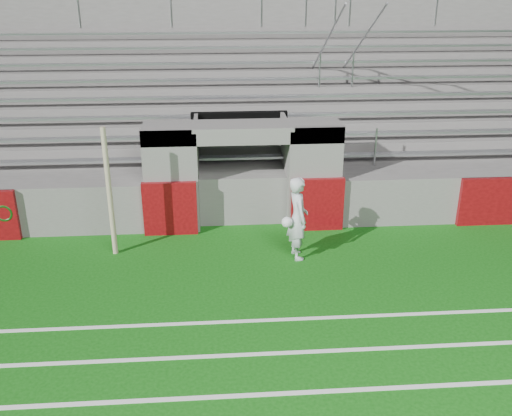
{
  "coord_description": "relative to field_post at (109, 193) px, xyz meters",
  "views": [
    {
      "loc": [
        -0.67,
        -9.9,
        5.94
      ],
      "look_at": [
        0.2,
        1.8,
        1.1
      ],
      "focal_mm": 40.0,
      "sensor_mm": 36.0,
      "label": 1
    }
  ],
  "objects": [
    {
      "name": "stadium_structure",
      "position": [
        3.02,
        5.97,
        0.01
      ],
      "size": [
        26.0,
        8.48,
        5.42
      ],
      "color": "slate",
      "rests_on": "ground"
    },
    {
      "name": "hose_coil",
      "position": [
        -2.68,
        0.93,
        -0.76
      ],
      "size": [
        0.58,
        0.15,
        0.58
      ],
      "color": "#0D3E0C",
      "rests_on": "ground"
    },
    {
      "name": "ground",
      "position": [
        3.02,
        -2.0,
        -1.48
      ],
      "size": [
        90.0,
        90.0,
        0.0
      ],
      "primitive_type": "plane",
      "color": "#0F510D",
      "rests_on": "ground"
    },
    {
      "name": "field_post",
      "position": [
        0.0,
        0.0,
        0.0
      ],
      "size": [
        0.12,
        0.12,
        2.96
      ],
      "primitive_type": "cylinder",
      "color": "tan",
      "rests_on": "ground"
    },
    {
      "name": "goalkeeper_with_ball",
      "position": [
        4.12,
        -0.48,
        -0.53
      ],
      "size": [
        0.65,
        0.75,
        1.9
      ],
      "color": "silver",
      "rests_on": "ground"
    }
  ]
}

